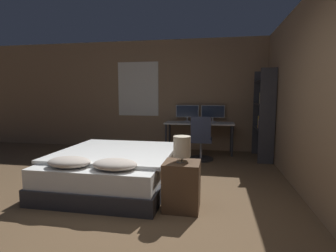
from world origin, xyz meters
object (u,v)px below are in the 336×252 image
object	(u,v)px
bed	(115,169)
bedside_lamp	(182,147)
nightstand	(182,186)
monitor_right	(213,112)
office_chair	(201,143)
desk	(199,126)
bookshelf	(264,112)
monitor_left	(187,112)
keyboard	(199,123)
computer_mouse	(211,123)

from	to	relation	value
bed	bedside_lamp	distance (m)	1.37
bed	nightstand	world-z (taller)	bed
monitor_right	office_chair	bearing A→B (deg)	-103.55
nightstand	bedside_lamp	xyz separation A→B (m)	(0.00, 0.00, 0.47)
bedside_lamp	monitor_right	bearing A→B (deg)	84.82
desk	office_chair	distance (m)	0.76
nightstand	bookshelf	world-z (taller)	bookshelf
nightstand	monitor_right	xyz separation A→B (m)	(0.30, 3.30, 0.66)
nightstand	bedside_lamp	size ratio (longest dim) A/B	1.87
office_chair	monitor_left	bearing A→B (deg)	113.55
keyboard	computer_mouse	distance (m)	0.27
bookshelf	computer_mouse	bearing A→B (deg)	168.76
bed	computer_mouse	world-z (taller)	computer_mouse
monitor_left	office_chair	bearing A→B (deg)	-66.45
bedside_lamp	computer_mouse	bearing A→B (deg)	84.93
nightstand	office_chair	bearing A→B (deg)	88.04
desk	office_chair	bearing A→B (deg)	-82.95
bedside_lamp	desk	xyz separation A→B (m)	(-0.01, 3.11, -0.13)
desk	bookshelf	distance (m)	1.48
keyboard	bookshelf	distance (m)	1.42
monitor_right	bookshelf	size ratio (longest dim) A/B	0.29
desk	bookshelf	size ratio (longest dim) A/B	0.85
computer_mouse	keyboard	bearing A→B (deg)	180.00
nightstand	bookshelf	xyz separation A→B (m)	(1.36, 2.70, 0.73)
desk	monitor_right	xyz separation A→B (m)	(0.31, 0.19, 0.32)
monitor_left	computer_mouse	size ratio (longest dim) A/B	7.88
monitor_left	monitor_right	bearing A→B (deg)	0.00
monitor_right	bedside_lamp	bearing A→B (deg)	-95.18
computer_mouse	monitor_right	bearing A→B (deg)	83.99
bedside_lamp	nightstand	bearing A→B (deg)	180.00
bed	monitor_left	bearing A→B (deg)	73.43
monitor_right	keyboard	xyz separation A→B (m)	(-0.31, -0.38, -0.22)
bedside_lamp	monitor_right	size ratio (longest dim) A/B	0.56
nightstand	computer_mouse	distance (m)	2.97
nightstand	keyboard	bearing A→B (deg)	90.11
monitor_left	monitor_right	distance (m)	0.61
nightstand	office_chair	distance (m)	2.40
bedside_lamp	keyboard	size ratio (longest dim) A/B	0.89
nightstand	monitor_right	world-z (taller)	monitor_right
monitor_left	computer_mouse	world-z (taller)	monitor_left
monitor_left	keyboard	size ratio (longest dim) A/B	1.57
bedside_lamp	office_chair	xyz separation A→B (m)	(0.08, 2.40, -0.40)
keyboard	office_chair	size ratio (longest dim) A/B	0.38
desk	monitor_right	world-z (taller)	monitor_right
monitor_left	office_chair	world-z (taller)	monitor_left
keyboard	bookshelf	size ratio (longest dim) A/B	0.19
computer_mouse	nightstand	bearing A→B (deg)	-95.07
monitor_left	office_chair	xyz separation A→B (m)	(0.39, -0.90, -0.59)
computer_mouse	bed	bearing A→B (deg)	-120.73
nightstand	computer_mouse	bearing A→B (deg)	84.93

